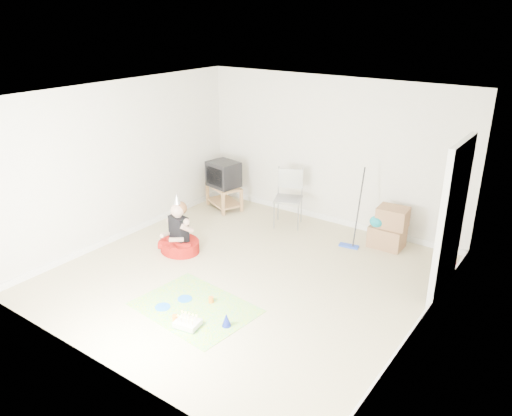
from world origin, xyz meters
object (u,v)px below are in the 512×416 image
Objects in this scene: crt_tv at (224,174)px; cardboard_boxes at (389,228)px; seated_woman at (179,239)px; birthday_cake at (188,324)px; tv_stand at (224,195)px; folding_chair at (288,199)px.

cardboard_boxes is (3.24, 0.21, -0.37)m from crt_tv.
seated_woman is (0.60, -1.88, -0.48)m from crt_tv.
birthday_cake is (-1.14, -3.55, -0.29)m from cardboard_boxes.
tv_stand is 0.82× the size of folding_chair.
seated_woman is 2.97× the size of birthday_cake.
folding_chair is 3.43m from birthday_cake.
crt_tv is at bearing 45.00° from tv_stand.
seated_woman reaches higher than birthday_cake.
cardboard_boxes is 3.73m from birthday_cake.
tv_stand is 1.24× the size of cardboard_boxes.
seated_woman is (0.60, -1.88, -0.05)m from tv_stand.
seated_woman is at bearing -141.69° from cardboard_boxes.
crt_tv is 4.00m from birthday_cake.
seated_woman is at bearing 136.07° from birthday_cake.
crt_tv is at bearing 122.31° from birthday_cake.
seated_woman reaches higher than cardboard_boxes.
birthday_cake is (2.11, -3.33, -0.23)m from tv_stand.
folding_chair is (1.45, 0.01, -0.19)m from crt_tv.
cardboard_boxes is at bearing 3.76° from tv_stand.
tv_stand is at bearing 122.31° from birthday_cake.
seated_woman reaches higher than crt_tv.
tv_stand is at bearing -176.24° from cardboard_boxes.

